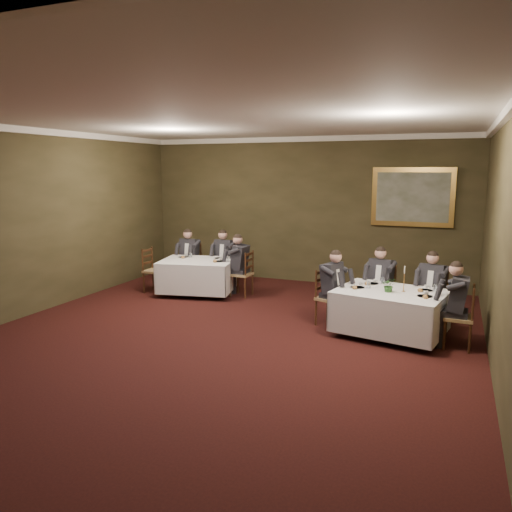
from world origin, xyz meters
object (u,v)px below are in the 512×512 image
Objects in this scene: diner_main_endright at (459,316)px; centerpiece at (389,284)px; diner_main_endleft at (331,297)px; candlestick at (404,282)px; chair_sec_backright at (225,275)px; chair_main_backleft at (380,303)px; diner_main_backright at (432,298)px; chair_sec_endright at (242,283)px; chair_main_endright at (458,330)px; diner_sec_endright at (241,273)px; table_second at (198,274)px; chair_sec_backleft at (191,273)px; chair_main_endleft at (330,309)px; diner_sec_backleft at (190,264)px; diner_main_backleft at (381,291)px; painting at (413,197)px; diner_sec_backright at (225,265)px; table_main at (390,309)px; chair_main_backright at (431,311)px; chair_sec_endleft at (155,280)px.

centerpiece is at bearing 85.28° from diner_main_endright.
candlestick is (1.25, -0.17, 0.41)m from diner_main_endleft.
chair_main_backleft is at bearing 164.38° from chair_sec_backright.
chair_sec_endright is at bearing 5.98° from diner_main_backright.
chair_main_endright is 0.74× the size of diner_sec_endright.
table_second is 0.93m from chair_sec_backleft.
diner_sec_backleft is at bearing -96.98° from chair_main_endleft.
diner_sec_backleft is at bearing 2.39° from diner_main_backleft.
diner_sec_endright is (0.97, 0.20, 0.06)m from table_second.
diner_sec_endright is at bearing -151.00° from painting.
diner_main_endleft is at bearing -108.38° from painting.
diner_sec_endright is (0.72, -0.67, 0.00)m from diner_sec_backright.
diner_main_backleft is 1.10m from candlestick.
diner_sec_backleft is at bearing 90.00° from chair_sec_backleft.
diner_main_endright reaches higher than chair_sec_backleft.
chair_main_backleft is (-0.28, 0.95, -0.17)m from table_main.
chair_main_backright is 1.00× the size of chair_sec_endleft.
diner_main_endright is 5.65m from chair_sec_backright.
painting reaches higher than centerpiece.
diner_main_endleft reaches higher than chair_main_backright.
diner_main_endleft is at bearing 59.35° from diner_main_backleft.
chair_main_endright and chair_sec_endright have the same top height.
chair_sec_backleft is at bearing 13.48° from diner_sec_backright.
centerpiece reaches higher than chair_main_endright.
diner_sec_backright reaches higher than chair_main_endleft.
chair_main_backright is at bearing -6.23° from table_second.
diner_main_backleft is at bearing -96.71° from painting.
chair_sec_endleft is (-1.95, -0.40, -0.23)m from diner_sec_endright.
chair_sec_backright is 1.02m from diner_sec_endright.
candlestick is at bearing 159.54° from diner_sec_backleft.
diner_main_endleft is 2.64m from chair_sec_endright.
centerpiece is (5.27, -1.20, 0.61)m from chair_sec_endleft.
painting is (-0.62, 2.60, 1.62)m from diner_main_backright.
chair_main_endleft is 2.16m from chair_main_endright.
diner_sec_backright is at bearing 130.56° from chair_sec_endleft.
chair_main_endright is 4.72m from chair_sec_endright.
diner_sec_backright is (0.83, 0.17, 0.00)m from diner_sec_backleft.
chair_sec_endright is at bearing 11.45° from table_second.
painting is (3.33, 1.85, 1.85)m from chair_sec_endright.
diner_main_backright is 1.00× the size of diner_sec_backright.
diner_sec_backright is at bearing 66.69° from chair_main_endright.
diner_main_endleft is 1.35× the size of chair_main_endright.
chair_sec_endright is at bearing 162.96° from diner_sec_backleft.
chair_sec_endright is at bearing 139.91° from diner_sec_backright.
diner_main_backright is (-0.00, -0.01, 0.23)m from chair_main_backright.
chair_main_endright is at bearing -73.43° from painting.
chair_sec_backleft is at bearing 71.13° from diner_main_endright.
chair_sec_endleft is (-5.01, 0.18, -0.23)m from diner_main_backleft.
chair_sec_backleft is at bearing 3.93° from chair_main_backright.
chair_sec_endright is (0.73, -0.67, -0.23)m from diner_sec_backright.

